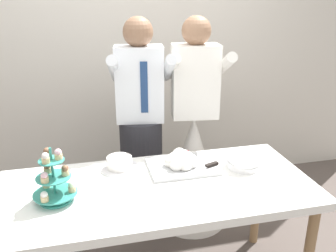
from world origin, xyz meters
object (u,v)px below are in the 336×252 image
person_bride (193,156)px  person_groom (141,141)px  round_cake (120,164)px  dessert_table (157,197)px  cupcake_stand (54,181)px  plate_stack (244,161)px  main_cake_tray (182,162)px

person_bride → person_groom: bearing=177.7°
round_cake → person_groom: person_groom is taller
dessert_table → cupcake_stand: (-0.55, -0.03, 0.19)m
cupcake_stand → person_bride: person_bride is taller
cupcake_stand → person_bride: bearing=36.7°
cupcake_stand → person_groom: 0.97m
dessert_table → plate_stack: 0.60m
cupcake_stand → round_cake: (0.37, 0.28, -0.08)m
plate_stack → person_groom: 0.84m
person_groom → main_cake_tray: bearing=-73.0°
main_cake_tray → person_groom: bearing=107.0°
main_cake_tray → cupcake_stand: bearing=-164.8°
round_cake → person_groom: size_ratio=0.14×
dessert_table → person_bride: 0.85m
plate_stack → round_cake: 0.77m
dessert_table → main_cake_tray: (0.20, 0.18, 0.12)m
plate_stack → cupcake_stand: bearing=-173.6°
person_bride → plate_stack: bearing=-77.7°
main_cake_tray → plate_stack: (0.38, -0.08, 0.00)m
main_cake_tray → plate_stack: size_ratio=2.04×
person_groom → plate_stack: bearing=-49.1°
dessert_table → person_groom: size_ratio=1.08×
main_cake_tray → person_bride: size_ratio=0.26×
main_cake_tray → plate_stack: bearing=-11.7°
cupcake_stand → round_cake: size_ratio=1.27×
person_bride → round_cake: bearing=-143.9°
main_cake_tray → round_cake: size_ratio=1.78×
dessert_table → cupcake_stand: cupcake_stand is taller
cupcake_stand → round_cake: bearing=37.6°
person_groom → round_cake: bearing=-114.3°
dessert_table → person_bride: bearing=58.3°
person_bride → main_cake_tray: bearing=-114.4°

